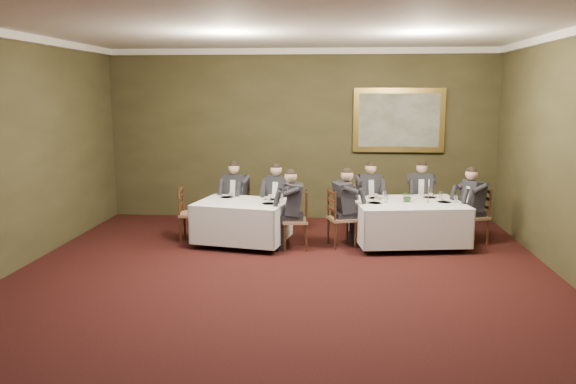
# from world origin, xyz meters

# --- Properties ---
(ground) EXTENTS (10.00, 10.00, 0.00)m
(ground) POSITION_xyz_m (0.00, 0.00, 0.00)
(ground) COLOR black
(ground) RESTS_ON ground
(ceiling) EXTENTS (8.00, 10.00, 0.10)m
(ceiling) POSITION_xyz_m (0.00, 0.00, 3.50)
(ceiling) COLOR silver
(ceiling) RESTS_ON back_wall
(back_wall) EXTENTS (8.00, 0.10, 3.50)m
(back_wall) POSITION_xyz_m (0.00, 5.00, 1.75)
(back_wall) COLOR #332F19
(back_wall) RESTS_ON ground
(front_wall) EXTENTS (8.00, 0.10, 3.50)m
(front_wall) POSITION_xyz_m (0.00, -5.00, 1.75)
(front_wall) COLOR #332F19
(front_wall) RESTS_ON ground
(crown_molding) EXTENTS (8.00, 10.00, 0.12)m
(crown_molding) POSITION_xyz_m (0.00, 0.00, 3.44)
(crown_molding) COLOR white
(crown_molding) RESTS_ON back_wall
(table_main) EXTENTS (2.04, 1.67, 0.67)m
(table_main) POSITION_xyz_m (2.00, 3.00, 0.45)
(table_main) COLOR black
(table_main) RESTS_ON ground
(table_second) EXTENTS (1.72, 1.43, 0.67)m
(table_second) POSITION_xyz_m (-0.87, 2.79, 0.45)
(table_second) COLOR black
(table_second) RESTS_ON ground
(chair_main_backleft) EXTENTS (0.53, 0.52, 1.00)m
(chair_main_backleft) POSITION_xyz_m (1.37, 3.86, 0.28)
(chair_main_backleft) COLOR #886345
(chair_main_backleft) RESTS_ON ground
(diner_main_backleft) EXTENTS (0.51, 0.56, 1.35)m
(diner_main_backleft) POSITION_xyz_m (1.37, 3.85, 0.51)
(diner_main_backleft) COLOR black
(diner_main_backleft) RESTS_ON chair_main_backleft
(chair_main_backright) EXTENTS (0.47, 0.46, 1.00)m
(chair_main_backright) POSITION_xyz_m (2.35, 4.01, 0.28)
(chair_main_backright) COLOR #886345
(chair_main_backright) RESTS_ON ground
(diner_main_backright) EXTENTS (0.44, 0.51, 1.35)m
(diner_main_backright) POSITION_xyz_m (2.35, 4.00, 0.51)
(diner_main_backright) COLOR black
(diner_main_backright) RESTS_ON chair_main_backright
(chair_main_endleft) EXTENTS (0.54, 0.55, 1.00)m
(chair_main_endleft) POSITION_xyz_m (0.85, 2.82, 0.28)
(chair_main_endleft) COLOR #886345
(chair_main_endleft) RESTS_ON ground
(diner_main_endleft) EXTENTS (0.58, 0.54, 1.35)m
(diner_main_endleft) POSITION_xyz_m (0.86, 2.82, 0.51)
(diner_main_endleft) COLOR black
(diner_main_endleft) RESTS_ON chair_main_endleft
(chair_main_endright) EXTENTS (0.55, 0.56, 1.00)m
(chair_main_endright) POSITION_xyz_m (3.16, 3.18, 0.28)
(chair_main_endright) COLOR #886345
(chair_main_endright) RESTS_ON ground
(diner_main_endright) EXTENTS (0.59, 0.55, 1.35)m
(diner_main_endright) POSITION_xyz_m (3.15, 3.17, 0.51)
(diner_main_endright) COLOR black
(diner_main_endright) RESTS_ON chair_main_endright
(chair_sec_backleft) EXTENTS (0.53, 0.51, 1.00)m
(chair_sec_backleft) POSITION_xyz_m (-1.12, 3.63, 0.28)
(chair_sec_backleft) COLOR #886345
(chair_sec_backleft) RESTS_ON ground
(diner_sec_backleft) EXTENTS (0.50, 0.56, 1.35)m
(diner_sec_backleft) POSITION_xyz_m (-1.12, 3.62, 0.51)
(diner_sec_backleft) COLOR black
(diner_sec_backleft) RESTS_ON chair_sec_backleft
(chair_sec_backright) EXTENTS (0.52, 0.51, 1.00)m
(chair_sec_backright) POSITION_xyz_m (-0.32, 3.48, 0.28)
(chair_sec_backright) COLOR #886345
(chair_sec_backright) RESTS_ON ground
(diner_sec_backright) EXTENTS (0.49, 0.56, 1.35)m
(diner_sec_backright) POSITION_xyz_m (-0.32, 3.47, 0.51)
(diner_sec_backright) COLOR black
(diner_sec_backright) RESTS_ON chair_sec_backright
(chair_sec_endright) EXTENTS (0.45, 0.47, 1.00)m
(chair_sec_endright) POSITION_xyz_m (0.08, 2.61, 0.28)
(chair_sec_endright) COLOR #886345
(chair_sec_endright) RESTS_ON ground
(diner_sec_endright) EXTENTS (0.51, 0.44, 1.35)m
(diner_sec_endright) POSITION_xyz_m (0.07, 2.61, 0.51)
(diner_sec_endright) COLOR black
(diner_sec_endright) RESTS_ON chair_sec_endright
(chair_sec_endleft) EXTENTS (0.45, 0.47, 1.00)m
(chair_sec_endleft) POSITION_xyz_m (-1.81, 2.96, 0.28)
(chair_sec_endleft) COLOR #886345
(chair_sec_endleft) RESTS_ON ground
(centerpiece) EXTENTS (0.26, 0.24, 0.23)m
(centerpiece) POSITION_xyz_m (1.98, 2.99, 0.88)
(centerpiece) COLOR #2D5926
(centerpiece) RESTS_ON table_main
(candlestick) EXTENTS (0.06, 0.06, 0.41)m
(candlestick) POSITION_xyz_m (2.33, 2.99, 0.92)
(candlestick) COLOR gold
(candlestick) RESTS_ON table_main
(place_setting_table_main) EXTENTS (0.33, 0.31, 0.14)m
(place_setting_table_main) POSITION_xyz_m (1.51, 3.33, 0.80)
(place_setting_table_main) COLOR white
(place_setting_table_main) RESTS_ON table_main
(place_setting_table_second) EXTENTS (0.33, 0.31, 0.14)m
(place_setting_table_second) POSITION_xyz_m (-1.15, 3.20, 0.80)
(place_setting_table_second) COLOR white
(place_setting_table_second) RESTS_ON table_second
(painting) EXTENTS (1.83, 0.09, 1.29)m
(painting) POSITION_xyz_m (2.00, 4.94, 2.07)
(painting) COLOR #E5BE53
(painting) RESTS_ON back_wall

